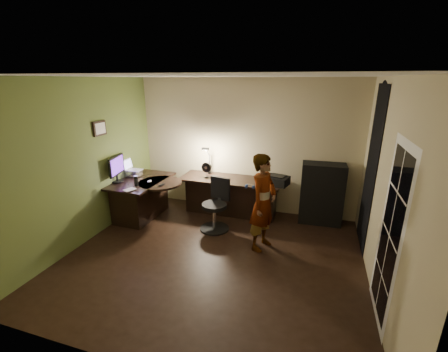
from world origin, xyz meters
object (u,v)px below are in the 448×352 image
(monitor, at_px, (116,172))
(office_chair, at_px, (214,205))
(desk_right, at_px, (230,196))
(person, at_px, (263,203))
(desk_left, at_px, (143,198))
(cabinet, at_px, (322,194))

(monitor, bearing_deg, office_chair, -6.42)
(desk_right, bearing_deg, office_chair, -95.80)
(office_chair, distance_m, person, 1.05)
(desk_right, bearing_deg, monitor, -154.85)
(desk_left, relative_size, monitor, 2.45)
(office_chair, bearing_deg, cabinet, 38.56)
(monitor, relative_size, person, 0.35)
(monitor, height_order, office_chair, monitor)
(office_chair, relative_size, person, 0.60)
(desk_left, relative_size, office_chair, 1.41)
(cabinet, distance_m, person, 1.55)
(desk_left, height_order, monitor, monitor)
(office_chair, height_order, person, person)
(desk_left, distance_m, person, 2.56)
(monitor, bearing_deg, cabinet, 4.48)
(desk_right, distance_m, monitor, 2.26)
(cabinet, xyz_separation_m, office_chair, (-1.85, -0.90, -0.11))
(desk_right, height_order, person, person)
(desk_left, xyz_separation_m, office_chair, (1.55, -0.09, 0.09))
(desk_right, relative_size, cabinet, 1.71)
(desk_left, bearing_deg, desk_right, 23.84)
(cabinet, relative_size, office_chair, 1.23)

